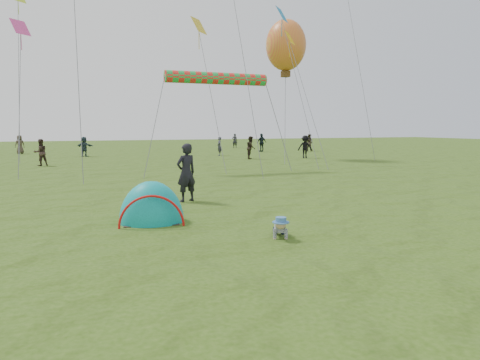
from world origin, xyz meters
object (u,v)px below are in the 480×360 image
object	(u,v)px
standing_adult	(186,173)
popup_tent	(152,222)
crawling_toddler	(280,226)
balloon_kite	(286,48)

from	to	relation	value
standing_adult	popup_tent	bearing A→B (deg)	40.64
crawling_toddler	standing_adult	distance (m)	5.35
crawling_toddler	popup_tent	world-z (taller)	popup_tent
crawling_toddler	balloon_kite	bearing A→B (deg)	84.58
crawling_toddler	popup_tent	size ratio (longest dim) A/B	0.31
standing_adult	balloon_kite	xyz separation A→B (m)	(11.75, 16.16, 7.35)
popup_tent	standing_adult	size ratio (longest dim) A/B	1.12
crawling_toddler	balloon_kite	xyz separation A→B (m)	(10.91, 21.41, 8.05)
popup_tent	balloon_kite	xyz separation A→B (m)	(13.32, 18.81, 8.30)
crawling_toddler	standing_adult	xyz separation A→B (m)	(-0.84, 5.24, 0.70)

